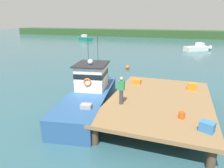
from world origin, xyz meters
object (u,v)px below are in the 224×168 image
object	(u,v)px
crate_stack_mid_dock	(137,82)
mooring_buoy_channel_marker	(128,67)
main_fishing_boat	(90,94)
bait_bucket	(182,115)
moored_boat_near_channel	(85,38)
crate_stack_near_edge	(207,127)
moored_boat_far_left	(198,48)
deckhand_by_the_boat	(121,90)
crate_single_by_cleat	(192,86)

from	to	relation	value
crate_stack_mid_dock	mooring_buoy_channel_marker	bearing A→B (deg)	109.30
mooring_buoy_channel_marker	main_fishing_boat	bearing A→B (deg)	-87.30
bait_bucket	moored_boat_near_channel	xyz separation A→B (m)	(-27.99, 45.18, -0.82)
crate_stack_mid_dock	moored_boat_near_channel	size ratio (longest dim) A/B	0.10
crate_stack_near_edge	moored_boat_far_left	bearing A→B (deg)	87.92
crate_stack_near_edge	deckhand_by_the_boat	size ratio (longest dim) A/B	0.37
crate_stack_mid_dock	mooring_buoy_channel_marker	world-z (taller)	crate_stack_mid_dock
deckhand_by_the_boat	crate_single_by_cleat	bearing A→B (deg)	45.80
main_fishing_boat	crate_stack_mid_dock	world-z (taller)	main_fishing_boat
crate_stack_near_edge	bait_bucket	distance (m)	1.43
crate_stack_mid_dock	moored_boat_far_left	world-z (taller)	moored_boat_far_left
main_fishing_boat	crate_stack_mid_dock	size ratio (longest dim) A/B	16.61
main_fishing_boat	moored_boat_far_left	size ratio (longest dim) A/B	1.84
moored_boat_far_left	moored_boat_near_channel	size ratio (longest dim) A/B	0.91
crate_stack_mid_dock	bait_bucket	size ratio (longest dim) A/B	1.76
crate_stack_near_edge	moored_boat_far_left	size ratio (longest dim) A/B	0.11
crate_stack_near_edge	bait_bucket	bearing A→B (deg)	138.54
moored_boat_near_channel	mooring_buoy_channel_marker	size ratio (longest dim) A/B	12.02
mooring_buoy_channel_marker	bait_bucket	bearing A→B (deg)	-64.91
deckhand_by_the_boat	moored_boat_far_left	world-z (taller)	deckhand_by_the_boat
crate_stack_mid_dock	deckhand_by_the_boat	size ratio (longest dim) A/B	0.37
crate_single_by_cleat	moored_boat_far_left	distance (m)	28.88
crate_single_by_cleat	moored_boat_far_left	size ratio (longest dim) A/B	0.11
bait_bucket	deckhand_by_the_boat	distance (m)	3.51
moored_boat_far_left	mooring_buoy_channel_marker	size ratio (longest dim) A/B	10.94
crate_stack_mid_dock	bait_bucket	world-z (taller)	bait_bucket
main_fishing_boat	mooring_buoy_channel_marker	bearing A→B (deg)	92.70
crate_stack_mid_dock	mooring_buoy_channel_marker	size ratio (longest dim) A/B	1.21
moored_boat_far_left	mooring_buoy_channel_marker	distance (m)	21.46
deckhand_by_the_boat	moored_boat_far_left	bearing A→B (deg)	80.18
crate_stack_mid_dock	moored_boat_near_channel	bearing A→B (deg)	121.43
moored_boat_near_channel	mooring_buoy_channel_marker	bearing A→B (deg)	-55.48
crate_stack_mid_dock	moored_boat_far_left	xyz separation A→B (m)	(5.69, 28.68, -0.83)
crate_stack_mid_dock	crate_single_by_cleat	xyz separation A→B (m)	(3.92, -0.13, 0.07)
crate_stack_mid_dock	deckhand_by_the_boat	world-z (taller)	deckhand_by_the_boat
crate_stack_mid_dock	crate_single_by_cleat	distance (m)	3.93
crate_stack_mid_dock	moored_boat_far_left	distance (m)	29.25
crate_stack_near_edge	moored_boat_near_channel	size ratio (longest dim) A/B	0.10
main_fishing_boat	crate_single_by_cleat	size ratio (longest dim) A/B	16.61
deckhand_by_the_boat	mooring_buoy_channel_marker	size ratio (longest dim) A/B	3.30
main_fishing_boat	moored_boat_near_channel	size ratio (longest dim) A/B	1.68
main_fishing_boat	crate_stack_near_edge	xyz separation A→B (m)	(7.08, -3.05, 0.42)
crate_single_by_cleat	mooring_buoy_channel_marker	world-z (taller)	crate_single_by_cleat
crate_single_by_cleat	deckhand_by_the_boat	bearing A→B (deg)	-134.20
crate_single_by_cleat	deckhand_by_the_boat	distance (m)	5.65
main_fishing_boat	bait_bucket	distance (m)	6.38
crate_stack_near_edge	moored_boat_near_channel	xyz separation A→B (m)	(-29.06, 46.12, -0.88)
crate_single_by_cleat	crate_stack_near_edge	distance (m)	5.72
crate_single_by_cleat	moored_boat_near_channel	bearing A→B (deg)	125.23
deckhand_by_the_boat	bait_bucket	bearing A→B (deg)	-12.24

